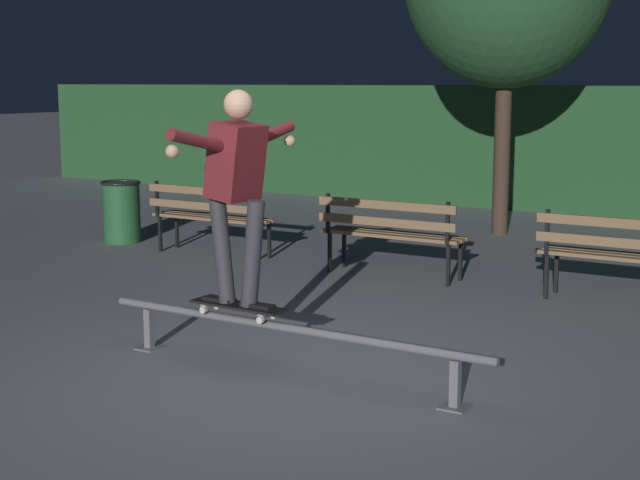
{
  "coord_description": "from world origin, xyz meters",
  "views": [
    {
      "loc": [
        3.58,
        -5.32,
        2.08
      ],
      "look_at": [
        -0.21,
        0.85,
        0.85
      ],
      "focal_mm": 52.59,
      "sensor_mm": 36.0,
      "label": 1
    }
  ],
  "objects_px": {
    "skateboarder": "(237,179)",
    "trash_can": "(122,211)",
    "skateboard": "(238,306)",
    "park_bench_left_center": "(391,228)",
    "park_bench_right_center": "(625,250)",
    "grind_rail": "(287,335)",
    "park_bench_leftmost": "(209,212)"
  },
  "relations": [
    {
      "from": "park_bench_right_center",
      "to": "park_bench_leftmost",
      "type": "bearing_deg",
      "value": 180.0
    },
    {
      "from": "skateboarder",
      "to": "park_bench_left_center",
      "type": "height_order",
      "value": "skateboarder"
    },
    {
      "from": "grind_rail",
      "to": "park_bench_right_center",
      "type": "height_order",
      "value": "park_bench_right_center"
    },
    {
      "from": "skateboarder",
      "to": "trash_can",
      "type": "xyz_separation_m",
      "value": [
        -4.53,
        3.57,
        -0.98
      ]
    },
    {
      "from": "skateboard",
      "to": "trash_can",
      "type": "xyz_separation_m",
      "value": [
        -4.53,
        3.57,
        -0.04
      ]
    },
    {
      "from": "grind_rail",
      "to": "skateboard",
      "type": "distance_m",
      "value": 0.45
    },
    {
      "from": "park_bench_left_center",
      "to": "park_bench_right_center",
      "type": "height_order",
      "value": "same"
    },
    {
      "from": "park_bench_leftmost",
      "to": "park_bench_right_center",
      "type": "height_order",
      "value": "same"
    },
    {
      "from": "park_bench_left_center",
      "to": "trash_can",
      "type": "height_order",
      "value": "park_bench_left_center"
    },
    {
      "from": "park_bench_leftmost",
      "to": "park_bench_left_center",
      "type": "height_order",
      "value": "same"
    },
    {
      "from": "skateboarder",
      "to": "trash_can",
      "type": "distance_m",
      "value": 5.85
    },
    {
      "from": "skateboard",
      "to": "skateboarder",
      "type": "xyz_separation_m",
      "value": [
        0.0,
        -0.0,
        0.94
      ]
    },
    {
      "from": "grind_rail",
      "to": "park_bench_left_center",
      "type": "distance_m",
      "value": 3.52
    },
    {
      "from": "grind_rail",
      "to": "skateboarder",
      "type": "bearing_deg",
      "value": -179.99
    },
    {
      "from": "grind_rail",
      "to": "park_bench_left_center",
      "type": "relative_size",
      "value": 1.98
    },
    {
      "from": "park_bench_left_center",
      "to": "trash_can",
      "type": "distance_m",
      "value": 4.03
    },
    {
      "from": "trash_can",
      "to": "skateboard",
      "type": "bearing_deg",
      "value": -38.26
    },
    {
      "from": "skateboard",
      "to": "park_bench_right_center",
      "type": "relative_size",
      "value": 0.49
    },
    {
      "from": "skateboard",
      "to": "park_bench_left_center",
      "type": "height_order",
      "value": "park_bench_left_center"
    },
    {
      "from": "park_bench_left_center",
      "to": "trash_can",
      "type": "bearing_deg",
      "value": 177.48
    },
    {
      "from": "skateboard",
      "to": "park_bench_left_center",
      "type": "bearing_deg",
      "value": 98.38
    },
    {
      "from": "park_bench_leftmost",
      "to": "trash_can",
      "type": "relative_size",
      "value": 2.0
    },
    {
      "from": "park_bench_leftmost",
      "to": "park_bench_right_center",
      "type": "xyz_separation_m",
      "value": [
        4.89,
        0.0,
        0.0
      ]
    },
    {
      "from": "skateboarder",
      "to": "trash_can",
      "type": "relative_size",
      "value": 1.95
    },
    {
      "from": "skateboard",
      "to": "trash_can",
      "type": "height_order",
      "value": "trash_can"
    },
    {
      "from": "park_bench_leftmost",
      "to": "park_bench_left_center",
      "type": "relative_size",
      "value": 1.0
    },
    {
      "from": "grind_rail",
      "to": "skateboarder",
      "type": "xyz_separation_m",
      "value": [
        -0.42,
        -0.0,
        1.09
      ]
    },
    {
      "from": "park_bench_leftmost",
      "to": "trash_can",
      "type": "bearing_deg",
      "value": 173.63
    },
    {
      "from": "skateboard",
      "to": "park_bench_right_center",
      "type": "height_order",
      "value": "park_bench_right_center"
    },
    {
      "from": "grind_rail",
      "to": "skateboard",
      "type": "relative_size",
      "value": 4.03
    },
    {
      "from": "park_bench_right_center",
      "to": "trash_can",
      "type": "height_order",
      "value": "park_bench_right_center"
    },
    {
      "from": "skateboarder",
      "to": "park_bench_left_center",
      "type": "relative_size",
      "value": 0.97
    }
  ]
}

